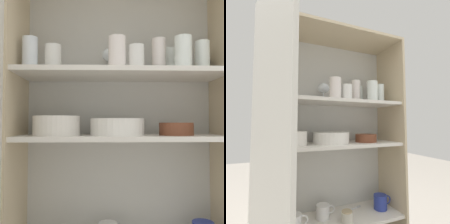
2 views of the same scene
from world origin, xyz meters
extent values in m
cube|color=silver|center=(0.00, 0.29, 0.76)|extent=(0.92, 0.02, 1.53)
cube|color=#CCB793|center=(-0.45, 0.14, 0.76)|extent=(0.02, 0.32, 1.53)
cube|color=#CCB793|center=(0.45, 0.14, 0.76)|extent=(0.02, 0.32, 1.53)
cube|color=#CCB793|center=(0.00, 0.14, 1.54)|extent=(0.92, 0.32, 0.02)
cube|color=silver|center=(0.00, 0.14, 0.35)|extent=(0.88, 0.28, 0.02)
cube|color=silver|center=(0.00, 0.14, 0.82)|extent=(0.88, 0.28, 0.02)
cube|color=silver|center=(0.00, 0.14, 1.09)|extent=(0.88, 0.28, 0.02)
cube|color=silver|center=(-0.40, -0.24, 0.76)|extent=(0.14, 0.45, 1.53)
cylinder|color=white|center=(0.35, 0.13, 1.17)|extent=(0.06, 0.06, 0.13)
cylinder|color=white|center=(0.05, 0.05, 1.15)|extent=(0.06, 0.06, 0.09)
cylinder|color=white|center=(0.23, 0.22, 1.17)|extent=(0.07, 0.07, 0.13)
cylinder|color=white|center=(-0.39, 0.11, 1.17)|extent=(0.07, 0.07, 0.14)
cylinder|color=white|center=(0.25, 0.07, 1.17)|extent=(0.07, 0.07, 0.14)
cylinder|color=white|center=(0.38, 0.21, 1.16)|extent=(0.07, 0.07, 0.11)
cylinder|color=white|center=(-0.30, 0.12, 1.16)|extent=(0.07, 0.07, 0.11)
cylinder|color=silver|center=(0.16, 0.14, 1.18)|extent=(0.06, 0.06, 0.15)
cylinder|color=silver|center=(-0.02, 0.05, 1.17)|extent=(0.07, 0.07, 0.13)
cylinder|color=white|center=(-0.04, 0.22, 1.11)|extent=(0.06, 0.06, 0.01)
cylinder|color=white|center=(-0.04, 0.22, 1.14)|extent=(0.01, 0.01, 0.06)
ellipsoid|color=white|center=(-0.04, 0.22, 1.20)|extent=(0.08, 0.08, 0.07)
cylinder|color=white|center=(-0.02, 0.14, 0.83)|extent=(0.23, 0.23, 0.01)
cylinder|color=white|center=(-0.02, 0.14, 0.84)|extent=(0.23, 0.23, 0.01)
cylinder|color=white|center=(-0.02, 0.14, 0.85)|extent=(0.23, 0.23, 0.01)
cylinder|color=white|center=(-0.02, 0.14, 0.86)|extent=(0.23, 0.23, 0.01)
cylinder|color=white|center=(-0.02, 0.14, 0.87)|extent=(0.23, 0.23, 0.01)
cylinder|color=white|center=(-0.02, 0.14, 0.88)|extent=(0.23, 0.23, 0.01)
cylinder|color=white|center=(-0.02, 0.14, 0.89)|extent=(0.23, 0.23, 0.01)
cylinder|color=white|center=(-0.02, 0.14, 0.89)|extent=(0.23, 0.23, 0.01)
cylinder|color=silver|center=(-0.28, 0.12, 0.87)|extent=(0.20, 0.20, 0.08)
torus|color=silver|center=(-0.28, 0.12, 0.91)|extent=(0.19, 0.19, 0.01)
cylinder|color=brown|center=(0.24, 0.13, 0.85)|extent=(0.15, 0.15, 0.05)
torus|color=brown|center=(0.24, 0.13, 0.88)|extent=(0.15, 0.15, 0.01)
cylinder|color=white|center=(-0.25, 0.10, 0.41)|extent=(0.08, 0.08, 0.09)
torus|color=white|center=(-0.20, 0.10, 0.41)|extent=(0.06, 0.01, 0.06)
cylinder|color=white|center=(-0.06, 0.17, 0.40)|extent=(0.08, 0.08, 0.08)
torus|color=white|center=(-0.01, 0.17, 0.41)|extent=(0.05, 0.01, 0.05)
cylinder|color=#283893|center=(0.35, 0.13, 0.41)|extent=(0.09, 0.09, 0.10)
torus|color=#283893|center=(0.40, 0.13, 0.41)|extent=(0.06, 0.01, 0.06)
cylinder|color=beige|center=(0.06, 0.07, 0.39)|extent=(0.07, 0.07, 0.06)
cylinder|color=tan|center=(0.06, 0.07, 0.43)|extent=(0.06, 0.06, 0.01)
cylinder|color=silver|center=(0.14, 0.19, 0.37)|extent=(0.15, 0.04, 0.01)
ellipsoid|color=silver|center=(0.22, 0.21, 0.37)|extent=(0.04, 0.03, 0.01)
camera|label=1|loc=(-0.07, -0.99, 0.88)|focal=42.00mm
camera|label=2|loc=(-0.41, -0.92, 0.95)|focal=28.00mm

